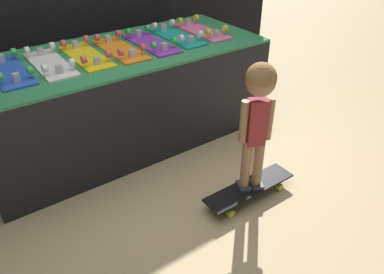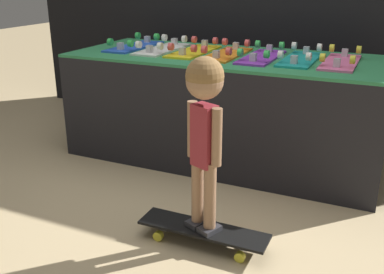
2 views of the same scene
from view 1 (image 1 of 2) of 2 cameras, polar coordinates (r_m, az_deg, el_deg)
The scene contains 11 objects.
ground_plane at distance 2.82m, azimuth -3.40°, elevation -5.88°, with size 16.00×16.00×0.00m, color tan.
display_rack at distance 3.11m, azimuth -10.25°, elevation 6.10°, with size 2.26×0.95×0.78m.
skateboard_blue_on_rack at distance 2.78m, azimuth -26.09°, elevation 9.12°, with size 0.21×0.61×0.09m.
skateboard_white_on_rack at distance 2.80m, azimuth -20.82°, elevation 10.52°, with size 0.21×0.61×0.09m.
skateboard_yellow_on_rack at distance 2.87m, azimuth -15.85°, elevation 11.94°, with size 0.21×0.61×0.09m.
skateboard_orange_on_rack at distance 2.95m, azimuth -10.95°, elevation 13.12°, with size 0.21×0.61×0.09m.
skateboard_purple_on_rack at distance 3.05m, azimuth -6.33°, elevation 14.16°, with size 0.21×0.61×0.09m.
skateboard_teal_on_rack at distance 3.20m, azimuth -2.38°, elevation 15.20°, with size 0.21×0.61×0.09m.
skateboard_pink_on_rack at distance 3.35m, azimuth 1.47°, elevation 16.00°, with size 0.21×0.61×0.09m.
skateboard_on_floor at distance 2.62m, azimuth 8.73°, elevation -7.77°, with size 0.69×0.18×0.09m.
child at distance 2.26m, azimuth 10.06°, elevation 4.74°, with size 0.20×0.18×0.89m.
Camera 1 is at (-1.14, -1.89, 1.75)m, focal length 35.00 mm.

